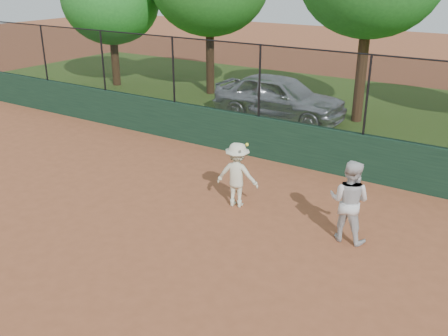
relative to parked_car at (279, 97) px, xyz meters
The scene contains 8 objects.
ground 9.97m from the parked_car, 79.77° to the right, with size 80.00×80.00×0.00m, color #995231.
back_wall 4.18m from the parked_car, 64.99° to the right, with size 26.00×0.20×1.20m, color #183523.
grass_strip 2.95m from the parked_car, 51.46° to the left, with size 36.00×12.00×0.01m, color #305119.
parked_car is the anchor object (origin of this frame).
player_second 8.63m from the parked_car, 53.89° to the right, with size 0.82×0.64×1.69m, color silver.
player_main 7.26m from the parked_car, 70.38° to the right, with size 1.07×0.81×1.71m.
fence_assembly 4.40m from the parked_car, 65.34° to the right, with size 26.00×0.06×2.00m.
tree_0 9.47m from the parked_car, behind, with size 4.50×4.09×5.74m.
Camera 1 is at (6.05, -5.90, 5.08)m, focal length 40.00 mm.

